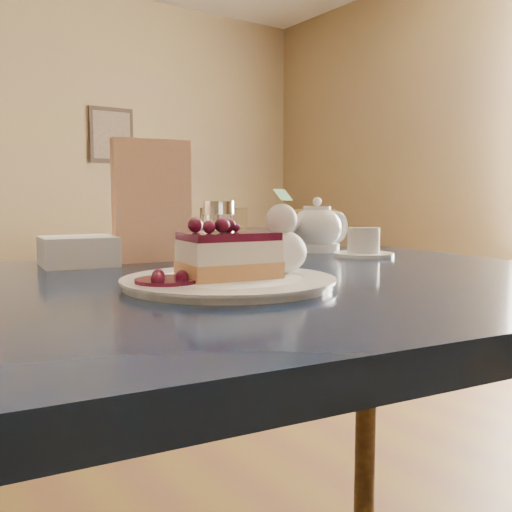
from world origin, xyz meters
TOP-DOWN VIEW (x-y plane):
  - main_table at (0.11, 0.12)m, footprint 1.44×1.06m
  - dessert_plate at (0.10, 0.07)m, footprint 0.30×0.30m
  - cheesecake_slice at (0.10, 0.07)m, footprint 0.15×0.11m
  - whipped_cream at (0.20, 0.07)m, footprint 0.08×0.08m
  - berry_sauce at (0.01, 0.08)m, footprint 0.09×0.09m
  - tea_set at (0.58, 0.39)m, footprint 0.19×0.28m
  - menu_card at (0.15, 0.43)m, footprint 0.16×0.05m
  - sugar_shaker at (0.30, 0.41)m, footprint 0.07×0.07m
  - napkin_stack at (0.01, 0.45)m, footprint 0.15×0.15m
  - bg_table_far_right at (2.29, 3.04)m, footprint 1.17×1.75m

SIDE VIEW (x-z plane):
  - bg_table_far_right at x=2.29m, z-range -0.51..0.65m
  - main_table at x=0.11m, z-range 0.33..1.17m
  - dessert_plate at x=0.10m, z-range 0.84..0.85m
  - berry_sauce at x=0.01m, z-range 0.85..0.85m
  - napkin_stack at x=0.01m, z-range 0.84..0.89m
  - cheesecake_slice at x=0.10m, z-range 0.85..0.91m
  - whipped_cream at x=0.20m, z-range 0.85..0.92m
  - tea_set at x=0.58m, z-range 0.83..0.94m
  - sugar_shaker at x=0.30m, z-range 0.84..0.96m
  - menu_card at x=0.15m, z-range 0.84..1.08m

